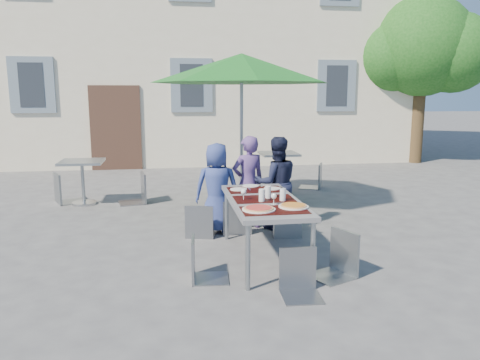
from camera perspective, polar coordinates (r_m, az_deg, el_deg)
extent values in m
plane|color=#474649|center=(5.56, -1.44, -10.40)|extent=(90.00, 90.00, 0.00)
cube|color=beige|center=(16.74, -6.76, 15.59)|extent=(13.00, 8.00, 7.00)
cube|color=#42291F|center=(12.73, -14.91, 6.14)|extent=(1.30, 0.06, 2.20)
cube|color=slate|center=(13.06, -24.05, 10.53)|extent=(1.10, 0.06, 1.40)
cube|color=#262B33|center=(13.04, -24.07, 10.53)|extent=(0.60, 0.04, 1.10)
cube|color=slate|center=(12.65, -5.93, 11.40)|extent=(1.10, 0.06, 1.40)
cube|color=#262B33|center=(12.63, -5.92, 11.40)|extent=(0.60, 0.04, 1.10)
cube|color=slate|center=(13.46, 11.68, 11.18)|extent=(1.10, 0.06, 1.40)
cube|color=#262B33|center=(13.44, 11.71, 11.18)|extent=(0.60, 0.04, 1.10)
cylinder|color=#45331D|center=(14.55, 20.86, 7.49)|extent=(0.36, 0.36, 2.80)
sphere|color=#144913|center=(14.60, 21.36, 14.95)|extent=(2.80, 2.80, 2.80)
sphere|color=#144913|center=(14.47, 17.85, 14.01)|extent=(2.00, 2.00, 2.00)
sphere|color=#144913|center=(14.60, 24.56, 13.94)|extent=(2.20, 2.20, 2.20)
sphere|color=#144913|center=(15.27, 21.00, 16.63)|extent=(1.80, 1.80, 1.80)
cube|color=#4D4C52|center=(5.57, 2.93, -2.59)|extent=(0.80, 1.85, 0.05)
cylinder|color=gray|center=(4.79, 0.97, -9.42)|extent=(0.05, 0.05, 0.70)
cylinder|color=gray|center=(4.95, 8.85, -8.90)|extent=(0.05, 0.05, 0.70)
cylinder|color=gray|center=(6.43, -1.65, -4.23)|extent=(0.05, 0.05, 0.70)
cylinder|color=gray|center=(6.55, 4.28, -3.99)|extent=(0.05, 0.05, 0.70)
cube|color=black|center=(5.04, 4.20, -3.67)|extent=(0.70, 0.42, 0.01)
cube|color=black|center=(5.56, 2.93, -2.31)|extent=(0.70, 0.42, 0.01)
cube|color=black|center=(6.09, 1.88, -1.18)|extent=(0.70, 0.42, 0.01)
cylinder|color=white|center=(5.02, 2.30, -3.59)|extent=(0.36, 0.36, 0.01)
cylinder|color=tan|center=(5.02, 2.30, -3.45)|extent=(0.32, 0.32, 0.01)
cylinder|color=#9D150F|center=(5.02, 2.30, -3.36)|extent=(0.28, 0.28, 0.01)
cylinder|color=white|center=(5.18, 6.53, -3.23)|extent=(0.33, 0.33, 0.01)
cylinder|color=tan|center=(5.17, 6.54, -3.10)|extent=(0.29, 0.29, 0.01)
cylinder|color=#9F380A|center=(5.17, 6.54, -3.01)|extent=(0.25, 0.25, 0.01)
cylinder|color=silver|center=(5.40, 2.67, -1.90)|extent=(0.07, 0.07, 0.15)
cylinder|color=silver|center=(5.58, 3.44, -1.51)|extent=(0.07, 0.07, 0.15)
cylinder|color=silver|center=(5.46, 5.23, -1.80)|extent=(0.07, 0.07, 0.15)
cylinder|color=silver|center=(5.50, 0.44, -2.45)|extent=(0.06, 0.06, 0.00)
cylinder|color=silver|center=(5.49, 0.44, -2.07)|extent=(0.01, 0.01, 0.08)
sphere|color=silver|center=(5.48, 0.44, -1.45)|extent=(0.06, 0.06, 0.06)
cylinder|color=silver|center=(5.28, 4.13, -3.02)|extent=(0.06, 0.06, 0.00)
cylinder|color=silver|center=(5.27, 4.13, -2.62)|extent=(0.01, 0.01, 0.08)
sphere|color=silver|center=(5.26, 4.14, -1.98)|extent=(0.06, 0.06, 0.06)
cylinder|color=white|center=(6.07, -0.19, -1.13)|extent=(0.22, 0.22, 0.01)
cube|color=#A8ABB0|center=(6.09, 1.11, -1.11)|extent=(0.02, 0.18, 0.00)
cylinder|color=white|center=(6.14, 3.96, -1.03)|extent=(0.22, 0.22, 0.01)
cube|color=#A8ABB0|center=(6.17, 5.22, -1.00)|extent=(0.02, 0.18, 0.00)
cylinder|color=white|center=(6.30, 1.29, -0.71)|extent=(0.22, 0.22, 0.01)
cube|color=#A8ABB0|center=(6.32, 2.54, -0.69)|extent=(0.02, 0.18, 0.00)
imported|color=navy|center=(6.72, -2.82, -0.96)|extent=(0.69, 0.50, 1.30)
imported|color=#583D7D|center=(6.90, 1.01, -0.31)|extent=(0.57, 0.44, 1.38)
imported|color=#171B33|center=(6.92, 4.44, -0.36)|extent=(0.67, 0.40, 1.37)
cube|color=gray|center=(6.62, -4.76, -3.19)|extent=(0.48, 0.48, 0.03)
cube|color=gray|center=(6.39, -5.08, -1.54)|extent=(0.39, 0.12, 0.47)
cylinder|color=gray|center=(6.81, -3.08, -4.66)|extent=(0.02, 0.02, 0.41)
cylinder|color=gray|center=(6.87, -5.88, -4.58)|extent=(0.02, 0.02, 0.41)
cylinder|color=gray|center=(6.49, -3.51, -5.43)|extent=(0.02, 0.02, 0.41)
cylinder|color=gray|center=(6.55, -6.45, -5.33)|extent=(0.02, 0.02, 0.41)
cube|color=gray|center=(6.77, -0.58, -2.67)|extent=(0.42, 0.42, 0.03)
cube|color=gray|center=(6.53, -0.31, -0.96)|extent=(0.41, 0.04, 0.49)
cylinder|color=gray|center=(7.02, 0.62, -4.09)|extent=(0.02, 0.02, 0.43)
cylinder|color=gray|center=(6.97, -2.25, -4.21)|extent=(0.02, 0.02, 0.43)
cylinder|color=gray|center=(6.69, 1.16, -4.84)|extent=(0.02, 0.02, 0.43)
cylinder|color=gray|center=(6.63, -1.85, -4.97)|extent=(0.02, 0.02, 0.43)
cube|color=#939A9E|center=(6.64, 5.66, -3.25)|extent=(0.42, 0.42, 0.03)
cube|color=#939A9E|center=(6.41, 5.96, -1.65)|extent=(0.39, 0.06, 0.46)
cylinder|color=#939A9E|center=(6.88, 6.77, -4.61)|extent=(0.02, 0.02, 0.40)
cylinder|color=#939A9E|center=(6.83, 4.04, -4.67)|extent=(0.02, 0.02, 0.40)
cylinder|color=#939A9E|center=(6.56, 7.29, -5.35)|extent=(0.02, 0.02, 0.40)
cylinder|color=#939A9E|center=(6.51, 4.42, -5.43)|extent=(0.02, 0.02, 0.40)
cube|color=gray|center=(5.05, -3.66, -7.64)|extent=(0.42, 0.42, 0.03)
cube|color=gray|center=(4.98, -5.81, -5.15)|extent=(0.06, 0.39, 0.46)
cylinder|color=gray|center=(4.97, -1.66, -10.52)|extent=(0.02, 0.02, 0.40)
cylinder|color=gray|center=(5.28, -1.83, -9.24)|extent=(0.02, 0.02, 0.40)
cylinder|color=gray|center=(4.96, -5.55, -10.58)|extent=(0.02, 0.02, 0.40)
cylinder|color=gray|center=(5.27, -5.47, -9.29)|extent=(0.02, 0.02, 0.40)
cube|color=gray|center=(5.19, 11.15, -6.95)|extent=(0.55, 0.55, 0.03)
cube|color=gray|center=(5.25, 12.80, -3.97)|extent=(0.20, 0.39, 0.50)
cylinder|color=gray|center=(5.26, 8.28, -9.21)|extent=(0.02, 0.02, 0.44)
cylinder|color=gray|center=(5.02, 11.02, -10.29)|extent=(0.02, 0.02, 0.44)
cylinder|color=gray|center=(5.50, 11.10, -8.45)|extent=(0.02, 0.02, 0.44)
cylinder|color=gray|center=(5.26, 13.85, -9.42)|extent=(0.02, 0.02, 0.44)
cube|color=gray|center=(4.65, 7.60, -9.38)|extent=(0.40, 0.40, 0.03)
cube|color=gray|center=(4.75, 7.15, -6.06)|extent=(0.38, 0.05, 0.45)
cylinder|color=gray|center=(4.54, 5.96, -12.67)|extent=(0.02, 0.02, 0.40)
cylinder|color=gray|center=(4.62, 10.04, -12.38)|extent=(0.02, 0.02, 0.40)
cylinder|color=gray|center=(4.84, 5.16, -11.17)|extent=(0.02, 0.02, 0.40)
cylinder|color=gray|center=(4.91, 8.98, -10.93)|extent=(0.02, 0.02, 0.40)
cylinder|color=#A8ABB0|center=(8.18, 0.18, -3.16)|extent=(0.50, 0.50, 0.11)
cylinder|color=gray|center=(7.99, 0.18, 5.04)|extent=(0.06, 0.06, 2.45)
cone|color=#16651E|center=(7.96, 0.19, 13.48)|extent=(3.02, 3.02, 0.48)
cylinder|color=#A8ABB0|center=(8.99, -18.45, -2.68)|extent=(0.44, 0.44, 0.04)
cylinder|color=gray|center=(8.92, -18.58, -0.47)|extent=(0.06, 0.06, 0.75)
cube|color=gray|center=(8.85, -18.74, 2.11)|extent=(0.75, 0.75, 0.04)
cube|color=gray|center=(9.14, -20.06, 0.52)|extent=(0.62, 0.62, 0.03)
cube|color=gray|center=(9.05, -21.55, 2.13)|extent=(0.22, 0.44, 0.56)
cylinder|color=gray|center=(9.04, -18.43, -1.15)|extent=(0.02, 0.02, 0.49)
cylinder|color=gray|center=(9.42, -19.04, -0.73)|extent=(0.02, 0.02, 0.49)
cylinder|color=gray|center=(8.95, -20.92, -1.41)|extent=(0.02, 0.02, 0.49)
cylinder|color=gray|center=(9.34, -21.44, -0.97)|extent=(0.02, 0.02, 0.49)
cube|color=gray|center=(8.74, -13.16, 0.41)|extent=(0.54, 0.54, 0.03)
cube|color=gray|center=(8.73, -11.79, 2.28)|extent=(0.12, 0.46, 0.55)
cylinder|color=gray|center=(8.96, -14.51, -1.06)|extent=(0.02, 0.02, 0.49)
cylinder|color=gray|center=(8.57, -14.24, -1.56)|extent=(0.02, 0.02, 0.49)
cylinder|color=gray|center=(9.00, -11.99, -0.90)|extent=(0.02, 0.02, 0.49)
cylinder|color=gray|center=(8.62, -11.62, -1.39)|extent=(0.02, 0.02, 0.49)
cylinder|color=#A8ABB0|center=(9.69, 4.68, -1.24)|extent=(0.44, 0.44, 0.04)
cylinder|color=gray|center=(9.63, 4.71, 0.82)|extent=(0.06, 0.06, 0.75)
cube|color=gray|center=(9.57, 4.75, 3.22)|extent=(0.75, 0.75, 0.04)
cube|color=gray|center=(9.84, 1.76, 1.33)|extent=(0.49, 0.49, 0.03)
cube|color=gray|center=(9.72, 0.80, 2.61)|extent=(0.15, 0.38, 0.47)
cylinder|color=gray|center=(9.81, 3.09, 0.02)|extent=(0.02, 0.02, 0.41)
cylinder|color=gray|center=(10.10, 2.14, 0.33)|extent=(0.02, 0.02, 0.41)
cylinder|color=gray|center=(9.65, 1.36, -0.14)|extent=(0.02, 0.02, 0.41)
cylinder|color=gray|center=(9.94, 0.44, 0.17)|extent=(0.02, 0.02, 0.41)
cube|color=gray|center=(10.04, 8.58, 1.70)|extent=(0.58, 0.58, 0.03)
cube|color=gray|center=(9.99, 9.82, 3.13)|extent=(0.21, 0.41, 0.52)
cylinder|color=gray|center=(10.29, 7.63, 0.57)|extent=(0.02, 0.02, 0.46)
cylinder|color=gray|center=(9.92, 7.33, 0.21)|extent=(0.02, 0.02, 0.46)
cylinder|color=gray|center=(10.25, 9.72, 0.47)|extent=(0.02, 0.02, 0.46)
cylinder|color=gray|center=(9.88, 9.49, 0.11)|extent=(0.02, 0.02, 0.46)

